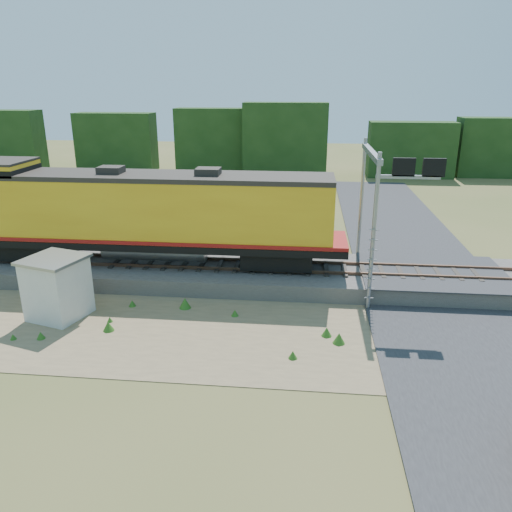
# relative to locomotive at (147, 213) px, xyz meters

# --- Properties ---
(ground) EXTENTS (140.00, 140.00, 0.00)m
(ground) POSITION_rel_locomotive_xyz_m (7.25, -6.00, -3.43)
(ground) COLOR #475123
(ground) RESTS_ON ground
(ballast) EXTENTS (70.00, 5.00, 0.80)m
(ballast) POSITION_rel_locomotive_xyz_m (7.25, 0.00, -3.03)
(ballast) COLOR slate
(ballast) RESTS_ON ground
(rails) EXTENTS (70.00, 1.54, 0.16)m
(rails) POSITION_rel_locomotive_xyz_m (7.25, 0.00, -2.55)
(rails) COLOR brown
(rails) RESTS_ON ballast
(dirt_shoulder) EXTENTS (26.00, 8.00, 0.03)m
(dirt_shoulder) POSITION_rel_locomotive_xyz_m (5.25, -5.50, -3.41)
(dirt_shoulder) COLOR #8C7754
(dirt_shoulder) RESTS_ON ground
(road) EXTENTS (7.00, 66.00, 0.86)m
(road) POSITION_rel_locomotive_xyz_m (14.25, -5.26, -3.34)
(road) COLOR #38383A
(road) RESTS_ON ground
(tree_line_north) EXTENTS (130.00, 3.00, 6.50)m
(tree_line_north) POSITION_rel_locomotive_xyz_m (7.25, 32.00, -0.36)
(tree_line_north) COLOR #183312
(tree_line_north) RESTS_ON ground
(weed_clumps) EXTENTS (15.00, 6.20, 0.56)m
(weed_clumps) POSITION_rel_locomotive_xyz_m (3.75, -5.90, -3.43)
(weed_clumps) COLOR #2F631C
(weed_clumps) RESTS_ON ground
(locomotive) EXTENTS (19.40, 2.96, 5.00)m
(locomotive) POSITION_rel_locomotive_xyz_m (0.00, 0.00, 0.00)
(locomotive) COLOR black
(locomotive) RESTS_ON rails
(shed) EXTENTS (2.81, 2.81, 2.69)m
(shed) POSITION_rel_locomotive_xyz_m (-2.50, -4.97, -2.07)
(shed) COLOR silver
(shed) RESTS_ON ground
(signal_gantry) EXTENTS (2.76, 6.20, 6.97)m
(signal_gantry) POSITION_rel_locomotive_xyz_m (11.20, -0.66, 1.80)
(signal_gantry) COLOR gray
(signal_gantry) RESTS_ON ground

